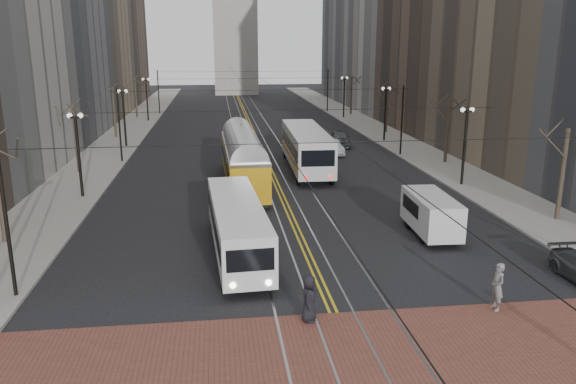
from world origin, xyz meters
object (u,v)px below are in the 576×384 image
object	(u,v)px
rear_bus	(306,150)
pedestrian_b	(498,287)
sedan_grey	(340,138)
pedestrian_a	(309,298)
transit_bus	(237,229)
streetcar	(243,164)
sedan_silver	(331,147)
cargo_van	(431,216)

from	to	relation	value
rear_bus	pedestrian_b	xyz separation A→B (m)	(3.48, -26.48, -0.73)
sedan_grey	pedestrian_a	xyz separation A→B (m)	(-9.36, -37.27, 0.12)
transit_bus	rear_bus	distance (m)	20.17
streetcar	rear_bus	world-z (taller)	rear_bus
transit_bus	sedan_grey	bearing A→B (deg)	65.10
streetcar	pedestrian_a	xyz separation A→B (m)	(1.42, -21.76, -0.72)
streetcar	sedan_grey	bearing A→B (deg)	53.94
rear_bus	sedan_silver	distance (m)	7.35
transit_bus	pedestrian_a	xyz separation A→B (m)	(2.42, -7.39, -0.44)
streetcar	cargo_van	xyz separation A→B (m)	(9.70, -12.76, -0.52)
rear_bus	sedan_grey	distance (m)	12.04
sedan_silver	pedestrian_b	distance (m)	32.92
cargo_van	pedestrian_a	world-z (taller)	cargo_van
sedan_grey	pedestrian_a	size ratio (longest dim) A/B	2.58
rear_bus	sedan_silver	size ratio (longest dim) A/B	3.01
pedestrian_a	pedestrian_b	size ratio (longest dim) A/B	0.95
streetcar	rear_bus	size ratio (longest dim) A/B	1.07
cargo_van	sedan_silver	world-z (taller)	cargo_van
transit_bus	cargo_van	xyz separation A→B (m)	(10.70, 1.60, -0.25)
rear_bus	sedan_silver	world-z (taller)	rear_bus
sedan_grey	streetcar	bearing A→B (deg)	-118.20
rear_bus	pedestrian_b	bearing A→B (deg)	-80.97
pedestrian_a	rear_bus	bearing A→B (deg)	11.34
sedan_grey	cargo_van	bearing A→B (deg)	-85.59
pedestrian_a	sedan_grey	bearing A→B (deg)	6.03
cargo_van	sedan_silver	xyz separation A→B (m)	(-0.79, 23.92, -0.41)
transit_bus	pedestrian_b	distance (m)	12.44
cargo_van	pedestrian_b	world-z (taller)	cargo_van
sedan_silver	pedestrian_b	xyz separation A→B (m)	(0.08, -32.92, 0.27)
rear_bus	sedan_silver	xyz separation A→B (m)	(3.40, 6.44, -1.00)
streetcar	sedan_silver	bearing A→B (deg)	50.14
sedan_grey	pedestrian_a	distance (m)	38.43
cargo_van	streetcar	bearing A→B (deg)	129.54
pedestrian_a	pedestrian_b	bearing A→B (deg)	-69.87
rear_bus	pedestrian_a	world-z (taller)	rear_bus
streetcar	rear_bus	distance (m)	7.26
sedan_grey	pedestrian_b	xyz separation A→B (m)	(-1.79, -37.27, 0.18)
transit_bus	streetcar	size ratio (longest dim) A/B	0.79
pedestrian_a	pedestrian_b	distance (m)	7.57
pedestrian_b	transit_bus	bearing A→B (deg)	-127.02
pedestrian_a	transit_bus	bearing A→B (deg)	38.28
rear_bus	pedestrian_b	size ratio (longest dim) A/B	6.74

